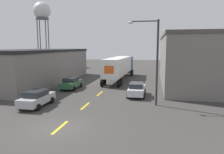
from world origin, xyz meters
The scene contains 10 objects.
ground_plane centered at (0.00, 0.00, 0.00)m, with size 160.00×160.00×0.00m, color #3D3A38.
road_centerline centered at (0.00, 5.88, 0.00)m, with size 0.20×13.92×0.01m.
warehouse_left centered at (-12.18, 18.19, 2.61)m, with size 9.47×23.92×5.20m.
warehouse_right centered at (12.06, 20.65, 3.68)m, with size 9.23×21.89×7.36m.
semi_truck centered at (0.68, 23.04, 2.38)m, with size 3.28×15.70×3.87m.
parked_car_left_near centered at (-4.48, 4.92, 0.80)m, with size 1.96×4.33×1.55m.
parked_car_right_mid centered at (4.48, 11.11, 0.80)m, with size 1.96×4.33×1.55m.
parked_car_left_far centered at (-4.48, 13.76, 0.80)m, with size 1.96×4.33×1.55m.
water_tower centered at (-26.37, 47.28, 15.72)m, with size 5.02×5.02×18.60m.
street_lamp centered at (6.31, 7.47, 4.76)m, with size 2.93×0.32×8.14m.
Camera 1 is at (6.40, -13.55, 5.64)m, focal length 35.00 mm.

